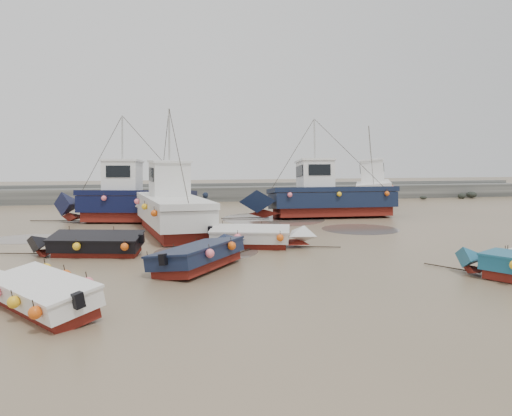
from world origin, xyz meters
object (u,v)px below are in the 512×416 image
Objects in this scene: person at (205,224)px; dinghy_4 at (88,241)px; dinghy_1 at (205,252)px; cabin_boat_1 at (170,207)px; dinghy_0 at (39,288)px; cabin_boat_2 at (323,197)px; cabin_boat_0 at (127,199)px; cabin_boat_3 at (375,188)px; dinghy_5 at (259,234)px.

dinghy_4 is at bearing 31.73° from person.
cabin_boat_1 is at bearing 132.94° from dinghy_1.
dinghy_0 is 0.47× the size of cabin_boat_2.
cabin_boat_2 is at bearing -77.17° from cabin_boat_0.
dinghy_4 is 9.56m from person.
person is (1.99, 2.63, -1.32)m from cabin_boat_1.
person is at bearing -126.04° from cabin_boat_3.
cabin_boat_1 reaches higher than dinghy_0.
dinghy_1 and dinghy_4 have the same top height.
cabin_boat_0 reaches higher than person.
dinghy_0 is 0.94× the size of dinghy_5.
cabin_boat_2 is (12.98, 9.78, 0.76)m from dinghy_4.
dinghy_0 is at bearing -28.89° from dinghy_5.
dinghy_1 is at bearing 60.30° from person.
cabin_boat_3 is at bearing -43.32° from cabin_boat_2.
cabin_boat_2 reaches higher than dinghy_0.
cabin_boat_2 is (9.62, 4.50, -0.01)m from cabin_boat_1.
dinghy_4 is 9.90m from cabin_boat_0.
dinghy_0 is 21.40m from cabin_boat_2.
dinghy_1 is 4.31m from dinghy_5.
cabin_boat_3 is (18.52, 6.35, 0.03)m from cabin_boat_0.
dinghy_1 is at bearing -111.51° from dinghy_4.
cabin_boat_1 is (3.36, 5.27, 0.77)m from dinghy_4.
dinghy_5 is 0.50× the size of cabin_boat_2.
dinghy_4 is at bearing 129.06° from cabin_boat_2.
cabin_boat_3 reaches higher than dinghy_5.
cabin_boat_3 is at bearing 25.06° from cabin_boat_1.
dinghy_4 is 0.53× the size of cabin_boat_1.
dinghy_1 is 13.31m from cabin_boat_0.
dinghy_5 is at bearing 9.91° from dinghy_0.
cabin_boat_1 is (3.65, 12.26, 0.77)m from dinghy_0.
cabin_boat_3 is (16.12, 10.90, 0.06)m from cabin_boat_1.
dinghy_1 is at bearing -152.39° from cabin_boat_0.
cabin_boat_0 is 0.88× the size of cabin_boat_2.
cabin_boat_2 is at bearing 162.60° from dinghy_5.
cabin_boat_3 reaches higher than dinghy_4.
dinghy_4 is at bearing 51.87° from dinghy_0.
dinghy_0 is at bearing -168.65° from dinghy_4.
cabin_boat_0 is at bearing 50.03° from dinghy_0.
dinghy_4 is at bearing -116.70° from cabin_boat_3.
dinghy_1 is at bearing 5.11° from dinghy_0.
dinghy_4 is at bearing -71.37° from dinghy_5.
cabin_boat_1 is at bearing -139.10° from cabin_boat_0.
dinghy_1 is at bearing -104.74° from cabin_boat_3.
cabin_boat_2 is at bearing -39.28° from dinghy_4.
dinghy_4 is (0.29, 6.99, 0.00)m from dinghy_0.
dinghy_1 is 0.98× the size of dinghy_5.
person is at bearing 43.79° from cabin_boat_1.
cabin_boat_1 is (-0.93, 8.30, 0.77)m from dinghy_1.
cabin_boat_1 reaches higher than dinghy_1.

